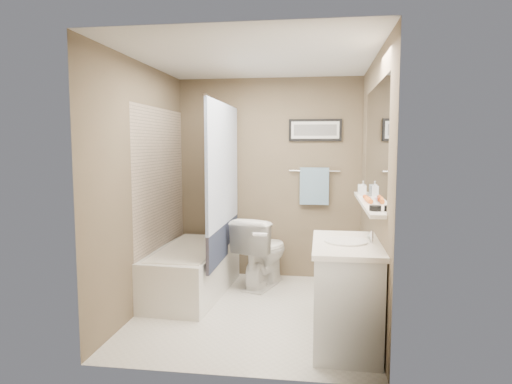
# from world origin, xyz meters

# --- Properties ---
(ground) EXTENTS (2.50, 2.50, 0.00)m
(ground) POSITION_xyz_m (0.00, 0.00, 0.00)
(ground) COLOR silver
(ground) RESTS_ON ground
(ceiling) EXTENTS (2.20, 2.50, 0.04)m
(ceiling) POSITION_xyz_m (0.00, 0.00, 2.38)
(ceiling) COLOR silver
(ceiling) RESTS_ON wall_back
(wall_back) EXTENTS (2.20, 0.04, 2.40)m
(wall_back) POSITION_xyz_m (0.00, 1.23, 1.20)
(wall_back) COLOR brown
(wall_back) RESTS_ON ground
(wall_front) EXTENTS (2.20, 0.04, 2.40)m
(wall_front) POSITION_xyz_m (0.00, -1.23, 1.20)
(wall_front) COLOR brown
(wall_front) RESTS_ON ground
(wall_left) EXTENTS (0.04, 2.50, 2.40)m
(wall_left) POSITION_xyz_m (-1.08, 0.00, 1.20)
(wall_left) COLOR brown
(wall_left) RESTS_ON ground
(wall_right) EXTENTS (0.04, 2.50, 2.40)m
(wall_right) POSITION_xyz_m (1.08, 0.00, 1.20)
(wall_right) COLOR brown
(wall_right) RESTS_ON ground
(tile_surround) EXTENTS (0.02, 1.55, 2.00)m
(tile_surround) POSITION_xyz_m (-1.09, 0.50, 1.00)
(tile_surround) COLOR tan
(tile_surround) RESTS_ON wall_left
(curtain_rod) EXTENTS (0.02, 1.55, 0.02)m
(curtain_rod) POSITION_xyz_m (-0.40, 0.50, 2.05)
(curtain_rod) COLOR silver
(curtain_rod) RESTS_ON wall_left
(curtain_upper) EXTENTS (0.03, 1.45, 1.28)m
(curtain_upper) POSITION_xyz_m (-0.40, 0.50, 1.40)
(curtain_upper) COLOR white
(curtain_upper) RESTS_ON curtain_rod
(curtain_lower) EXTENTS (0.03, 1.45, 0.36)m
(curtain_lower) POSITION_xyz_m (-0.40, 0.50, 0.58)
(curtain_lower) COLOR #272F49
(curtain_lower) RESTS_ON curtain_rod
(mirror) EXTENTS (0.02, 1.60, 1.00)m
(mirror) POSITION_xyz_m (1.09, -0.15, 1.62)
(mirror) COLOR silver
(mirror) RESTS_ON wall_right
(shelf) EXTENTS (0.12, 1.60, 0.03)m
(shelf) POSITION_xyz_m (1.04, -0.15, 1.10)
(shelf) COLOR silver
(shelf) RESTS_ON wall_right
(towel_bar) EXTENTS (0.60, 0.02, 0.02)m
(towel_bar) POSITION_xyz_m (0.55, 1.22, 1.30)
(towel_bar) COLOR silver
(towel_bar) RESTS_ON wall_back
(towel) EXTENTS (0.34, 0.05, 0.44)m
(towel) POSITION_xyz_m (0.55, 1.20, 1.12)
(towel) COLOR #9CCAE3
(towel) RESTS_ON towel_bar
(art_frame) EXTENTS (0.62, 0.02, 0.26)m
(art_frame) POSITION_xyz_m (0.55, 1.23, 1.78)
(art_frame) COLOR black
(art_frame) RESTS_ON wall_back
(art_mat) EXTENTS (0.56, 0.00, 0.20)m
(art_mat) POSITION_xyz_m (0.55, 1.22, 1.78)
(art_mat) COLOR white
(art_mat) RESTS_ON art_frame
(art_image) EXTENTS (0.50, 0.00, 0.13)m
(art_image) POSITION_xyz_m (0.55, 1.22, 1.78)
(art_image) COLOR #595959
(art_image) RESTS_ON art_mat
(door) EXTENTS (0.80, 0.02, 2.00)m
(door) POSITION_xyz_m (0.55, -1.24, 1.00)
(door) COLOR silver
(door) RESTS_ON wall_front
(door_handle) EXTENTS (0.10, 0.02, 0.02)m
(door_handle) POSITION_xyz_m (0.22, -1.19, 1.00)
(door_handle) COLOR silver
(door_handle) RESTS_ON door
(bathtub) EXTENTS (0.80, 1.54, 0.50)m
(bathtub) POSITION_xyz_m (-0.75, 0.43, 0.25)
(bathtub) COLOR white
(bathtub) RESTS_ON ground
(tub_rim) EXTENTS (0.56, 1.36, 0.02)m
(tub_rim) POSITION_xyz_m (-0.75, 0.43, 0.50)
(tub_rim) COLOR white
(tub_rim) RESTS_ON bathtub
(toilet) EXTENTS (0.66, 0.89, 0.80)m
(toilet) POSITION_xyz_m (-0.02, 0.82, 0.40)
(toilet) COLOR white
(toilet) RESTS_ON ground
(vanity) EXTENTS (0.52, 0.91, 0.80)m
(vanity) POSITION_xyz_m (0.85, -0.61, 0.40)
(vanity) COLOR silver
(vanity) RESTS_ON ground
(countertop) EXTENTS (0.54, 0.96, 0.04)m
(countertop) POSITION_xyz_m (0.84, -0.61, 0.82)
(countertop) COLOR white
(countertop) RESTS_ON vanity
(sink_basin) EXTENTS (0.34, 0.34, 0.01)m
(sink_basin) POSITION_xyz_m (0.83, -0.61, 0.85)
(sink_basin) COLOR white
(sink_basin) RESTS_ON countertop
(faucet_spout) EXTENTS (0.02, 0.02, 0.10)m
(faucet_spout) POSITION_xyz_m (1.03, -0.61, 0.89)
(faucet_spout) COLOR silver
(faucet_spout) RESTS_ON countertop
(faucet_knob) EXTENTS (0.05, 0.05, 0.05)m
(faucet_knob) POSITION_xyz_m (1.03, -0.51, 0.87)
(faucet_knob) COLOR silver
(faucet_knob) RESTS_ON countertop
(candle_bowl_near) EXTENTS (0.09, 0.09, 0.04)m
(candle_bowl_near) POSITION_xyz_m (1.04, -0.74, 1.14)
(candle_bowl_near) COLOR black
(candle_bowl_near) RESTS_ON shelf
(hair_brush_front) EXTENTS (0.06, 0.22, 0.04)m
(hair_brush_front) POSITION_xyz_m (1.04, -0.25, 1.14)
(hair_brush_front) COLOR orange
(hair_brush_front) RESTS_ON shelf
(hair_brush_back) EXTENTS (0.06, 0.22, 0.04)m
(hair_brush_back) POSITION_xyz_m (1.04, -0.10, 1.14)
(hair_brush_back) COLOR #BF471B
(hair_brush_back) RESTS_ON shelf
(pink_comb) EXTENTS (0.05, 0.16, 0.01)m
(pink_comb) POSITION_xyz_m (1.04, 0.02, 1.12)
(pink_comb) COLOR pink
(pink_comb) RESTS_ON shelf
(glass_jar) EXTENTS (0.08, 0.08, 0.10)m
(glass_jar) POSITION_xyz_m (1.04, 0.43, 1.17)
(glass_jar) COLOR silver
(glass_jar) RESTS_ON shelf
(soap_bottle) EXTENTS (0.07, 0.07, 0.14)m
(soap_bottle) POSITION_xyz_m (1.04, 0.29, 1.19)
(soap_bottle) COLOR #999999
(soap_bottle) RESTS_ON shelf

